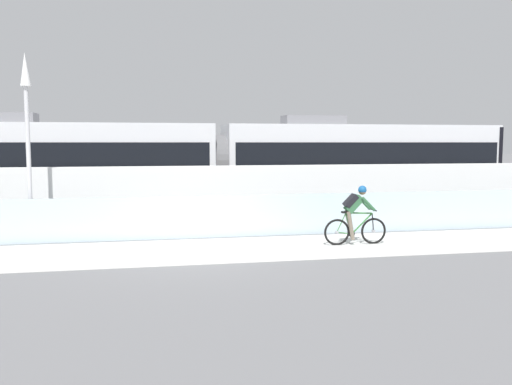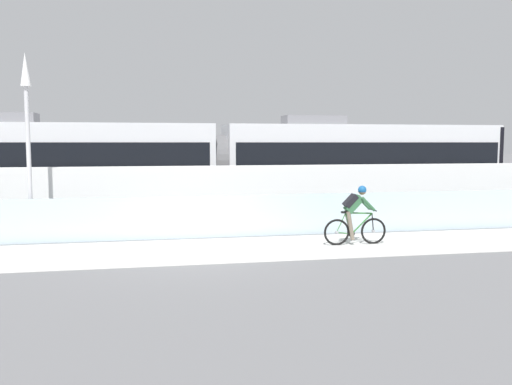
# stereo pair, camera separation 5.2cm
# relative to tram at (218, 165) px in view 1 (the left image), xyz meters

# --- Properties ---
(ground_plane) EXTENTS (200.00, 200.00, 0.00)m
(ground_plane) POSITION_rel_tram_xyz_m (-1.38, -6.85, -1.89)
(ground_plane) COLOR slate
(bike_path_deck) EXTENTS (32.00, 3.20, 0.01)m
(bike_path_deck) POSITION_rel_tram_xyz_m (-1.38, -6.85, -1.89)
(bike_path_deck) COLOR silver
(bike_path_deck) RESTS_ON ground
(glass_parapet) EXTENTS (32.00, 0.05, 1.23)m
(glass_parapet) POSITION_rel_tram_xyz_m (-1.38, -5.00, -1.28)
(glass_parapet) COLOR silver
(glass_parapet) RESTS_ON ground
(concrete_barrier_wall) EXTENTS (32.00, 0.36, 2.01)m
(concrete_barrier_wall) POSITION_rel_tram_xyz_m (-1.38, -3.20, -0.89)
(concrete_barrier_wall) COLOR white
(concrete_barrier_wall) RESTS_ON ground
(tram_rail_near) EXTENTS (32.00, 0.08, 0.01)m
(tram_rail_near) POSITION_rel_tram_xyz_m (-1.38, -0.72, -1.89)
(tram_rail_near) COLOR #595654
(tram_rail_near) RESTS_ON ground
(tram_rail_far) EXTENTS (32.00, 0.08, 0.01)m
(tram_rail_far) POSITION_rel_tram_xyz_m (-1.38, 0.72, -1.89)
(tram_rail_far) COLOR #595654
(tram_rail_far) RESTS_ON ground
(tram) EXTENTS (22.56, 2.54, 3.81)m
(tram) POSITION_rel_tram_xyz_m (0.00, 0.00, 0.00)
(tram) COLOR silver
(tram) RESTS_ON ground
(cyclist_on_bike) EXTENTS (1.77, 0.58, 1.61)m
(cyclist_on_bike) POSITION_rel_tram_xyz_m (2.88, -6.85, -1.09)
(cyclist_on_bike) COLOR black
(cyclist_on_bike) RESTS_ON ground
(lamp_post_antenna) EXTENTS (0.28, 0.28, 5.20)m
(lamp_post_antenna) POSITION_rel_tram_xyz_m (-5.83, -4.70, 1.40)
(lamp_post_antenna) COLOR gray
(lamp_post_antenna) RESTS_ON ground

